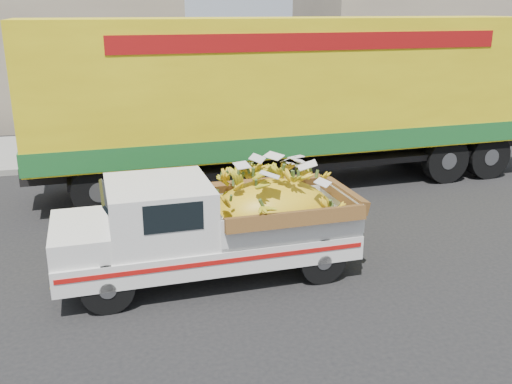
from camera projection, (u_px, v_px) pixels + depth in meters
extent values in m
plane|color=black|center=(222.00, 259.00, 9.52)|extent=(100.00, 100.00, 0.00)
cube|color=gray|center=(177.00, 161.00, 15.33)|extent=(60.00, 0.25, 0.15)
cube|color=gray|center=(169.00, 144.00, 17.26)|extent=(60.00, 4.00, 0.14)
cube|color=gray|center=(458.00, 31.00, 26.00)|extent=(14.00, 6.00, 6.00)
cylinder|color=black|center=(107.00, 288.00, 7.76)|extent=(0.74, 0.24, 0.73)
cylinder|color=black|center=(103.00, 248.00, 9.03)|extent=(0.74, 0.24, 0.73)
cylinder|color=black|center=(322.00, 260.00, 8.62)|extent=(0.74, 0.24, 0.73)
cylinder|color=black|center=(290.00, 227.00, 9.89)|extent=(0.74, 0.24, 0.73)
cube|color=silver|center=(207.00, 244.00, 8.76)|extent=(4.56, 1.81, 0.37)
cube|color=#A50F0C|center=(219.00, 262.00, 8.00)|extent=(4.40, 0.19, 0.07)
cube|color=silver|center=(56.00, 268.00, 8.19)|extent=(0.16, 1.60, 0.13)
cube|color=silver|center=(80.00, 236.00, 8.15)|extent=(0.88, 1.56, 0.34)
cube|color=silver|center=(159.00, 211.00, 8.38)|extent=(1.55, 1.62, 0.86)
cube|color=black|center=(174.00, 218.00, 7.64)|extent=(0.82, 0.04, 0.40)
cube|color=silver|center=(278.00, 211.00, 8.94)|extent=(2.27, 1.72, 0.49)
ellipsoid|color=orange|center=(272.00, 217.00, 8.95)|extent=(2.04, 1.38, 1.22)
cylinder|color=black|center=(487.00, 156.00, 13.93)|extent=(1.12, 0.38, 1.10)
cylinder|color=black|center=(439.00, 139.00, 15.74)|extent=(1.12, 0.38, 1.10)
cylinder|color=black|center=(445.00, 160.00, 13.58)|extent=(1.12, 0.38, 1.10)
cylinder|color=black|center=(401.00, 142.00, 15.40)|extent=(1.12, 0.38, 1.10)
cylinder|color=black|center=(99.00, 190.00, 11.31)|extent=(1.12, 0.38, 1.10)
cylinder|color=black|center=(95.00, 165.00, 13.12)|extent=(1.12, 0.38, 1.10)
cube|color=black|center=(293.00, 151.00, 13.43)|extent=(12.04, 1.67, 0.36)
cube|color=yellow|center=(295.00, 83.00, 12.93)|extent=(11.88, 3.15, 2.84)
cube|color=#1A5B24|center=(294.00, 133.00, 13.29)|extent=(11.94, 3.18, 0.45)
cube|color=maroon|center=(318.00, 42.00, 11.49)|extent=(8.39, 0.49, 0.35)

